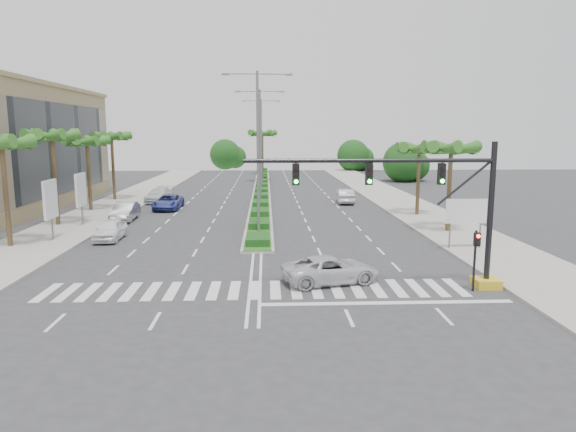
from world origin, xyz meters
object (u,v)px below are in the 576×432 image
at_px(car_parked_a, 110,230).
at_px(car_right, 345,196).
at_px(car_parked_c, 168,202).
at_px(car_parked_b, 125,211).
at_px(car_crossing, 331,270).
at_px(car_parked_d, 159,195).

relative_size(car_parked_a, car_right, 0.89).
bearing_deg(car_parked_c, car_parked_b, -110.52).
relative_size(car_crossing, car_right, 1.05).
bearing_deg(car_parked_a, car_parked_b, 96.91).
bearing_deg(car_parked_b, car_parked_d, 85.91).
height_order(car_parked_b, car_right, car_parked_b).
relative_size(car_parked_a, car_crossing, 0.85).
height_order(car_parked_a, car_parked_c, car_parked_c).
xyz_separation_m(car_parked_b, car_parked_d, (0.54, 11.86, -0.02)).
distance_m(car_parked_a, car_parked_c, 14.71).
bearing_deg(car_parked_b, car_parked_c, 66.73).
distance_m(car_parked_a, car_parked_d, 20.14).
distance_m(car_parked_d, car_right, 20.45).
height_order(car_parked_d, car_crossing, car_parked_d).
bearing_deg(car_crossing, car_parked_c, 11.83).
relative_size(car_parked_d, car_crossing, 1.08).
bearing_deg(car_parked_c, car_parked_a, -94.17).
height_order(car_parked_b, car_crossing, car_parked_b).
height_order(car_parked_a, car_parked_b, car_parked_b).
bearing_deg(car_crossing, car_parked_a, 37.20).
relative_size(car_parked_b, car_crossing, 0.97).
distance_m(car_parked_a, car_right, 27.11).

